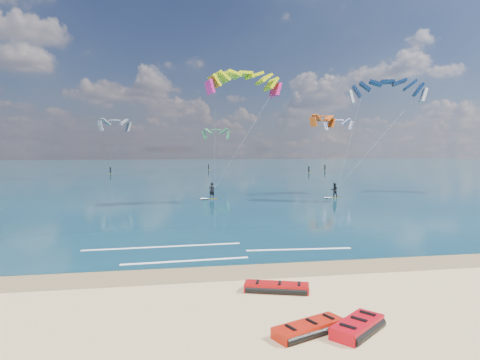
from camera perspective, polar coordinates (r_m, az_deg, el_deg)
name	(u,v)px	position (r m, az deg, el deg)	size (l,w,h in m)	color
ground	(175,190)	(54.75, -8.60, -1.35)	(320.00, 320.00, 0.00)	tan
wet_sand_strip	(198,274)	(18.29, -5.56, -12.33)	(320.00, 2.40, 0.01)	brown
sea	(169,168)	(118.61, -9.39, 1.57)	(320.00, 200.00, 0.04)	#0B2E3E
packed_kite_left	(309,334)	(12.91, 9.14, -19.57)	(2.36, 1.00, 0.36)	#BB1909
packed_kite_mid	(276,292)	(16.14, 4.89, -14.61)	(2.50, 1.00, 0.36)	#BA0D0C
packed_kite_right	(357,333)	(13.24, 15.37, -19.06)	(2.10, 1.14, 0.42)	red
kitesurfer_main	(228,129)	(42.21, -1.58, 6.86)	(8.71, 5.98, 13.63)	gold
kitesurfer_far	(363,131)	(45.64, 16.03, 6.27)	(10.49, 5.55, 13.33)	gold
shoreline_foam	(208,251)	(21.87, -4.28, -9.46)	(13.76, 3.65, 0.01)	white
distant_kites	(157,146)	(92.45, -10.99, 4.52)	(88.05, 41.53, 14.31)	#2A9CB8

